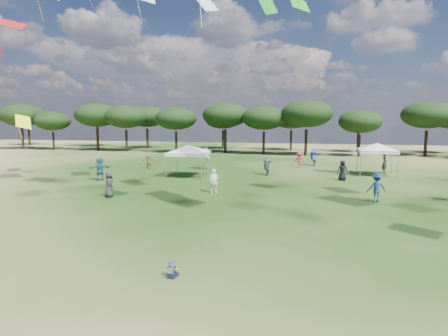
{
  "coord_description": "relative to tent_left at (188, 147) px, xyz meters",
  "views": [
    {
      "loc": [
        3.83,
        -8.04,
        4.88
      ],
      "look_at": [
        0.59,
        6.0,
        3.01
      ],
      "focal_mm": 30.0,
      "sensor_mm": 36.0,
      "label": 1
    }
  ],
  "objects": [
    {
      "name": "festival_crowd",
      "position": [
        6.46,
        2.15,
        -1.69
      ],
      "size": [
        29.47,
        21.32,
        1.92
      ],
      "color": "#AD1C2A",
      "rests_on": "ground"
    },
    {
      "name": "ground",
      "position": [
        6.33,
        -22.38,
        -2.58
      ],
      "size": [
        140.0,
        140.0,
        0.0
      ],
      "primitive_type": "plane",
      "color": "#254615",
      "rests_on": "ground"
    },
    {
      "name": "tent_left",
      "position": [
        0.0,
        0.0,
        0.0
      ],
      "size": [
        6.51,
        6.51,
        3.0
      ],
      "rotation": [
        0.0,
        0.0,
        0.04
      ],
      "color": "gray",
      "rests_on": "ground"
    },
    {
      "name": "toddler",
      "position": [
        6.1,
        -19.98,
        -2.34
      ],
      "size": [
        0.37,
        0.41,
        0.53
      ],
      "rotation": [
        0.0,
        0.0,
        -0.16
      ],
      "color": "black",
      "rests_on": "ground"
    },
    {
      "name": "tent_right",
      "position": [
        15.87,
        4.31,
        0.16
      ],
      "size": [
        6.31,
        6.31,
        3.16
      ],
      "rotation": [
        0.0,
        0.0,
        -0.02
      ],
      "color": "gray",
      "rests_on": "ground"
    },
    {
      "name": "tree_line",
      "position": [
        8.72,
        25.03,
        2.84
      ],
      "size": [
        108.78,
        17.63,
        7.77
      ],
      "color": "black",
      "rests_on": "ground"
    }
  ]
}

